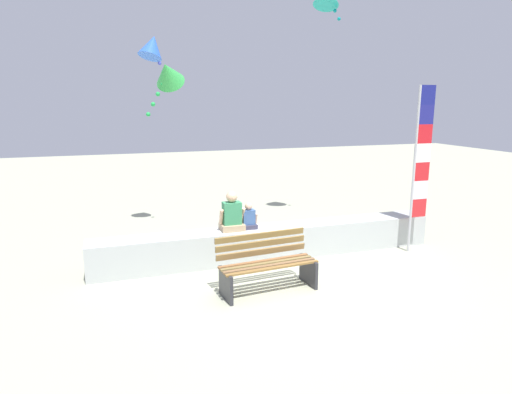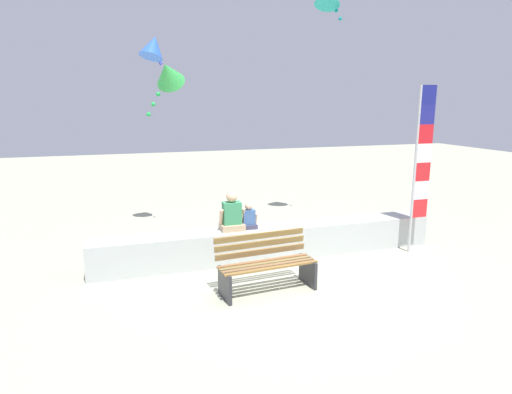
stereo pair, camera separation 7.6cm
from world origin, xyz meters
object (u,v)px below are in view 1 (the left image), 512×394
object	(u,v)px
park_bench	(267,265)
kite_blue	(152,47)
person_adult	(232,215)
person_child	(249,218)
kite_green	(168,74)
flag_banner	(420,160)

from	to	relation	value
park_bench	kite_blue	bearing A→B (deg)	107.09
park_bench	person_adult	distance (m)	1.50
person_child	kite_blue	bearing A→B (deg)	117.89
kite_blue	kite_green	distance (m)	2.11
person_adult	kite_green	size ratio (longest dim) A/B	0.67
person_adult	kite_blue	xyz separation A→B (m)	(-1.05, 2.59, 3.22)
park_bench	kite_blue	xyz separation A→B (m)	(-1.23, 3.99, 3.70)
person_adult	flag_banner	bearing A→B (deg)	-8.88
kite_green	person_child	bearing A→B (deg)	-24.24
kite_blue	kite_green	bearing A→B (deg)	-88.52
person_child	flag_banner	world-z (taller)	flag_banner
flag_banner	kite_green	distance (m)	5.02
person_adult	flag_banner	size ratio (longest dim) A/B	0.23
park_bench	flag_banner	bearing A→B (deg)	13.65
park_bench	person_child	xyz separation A→B (m)	(0.14, 1.40, 0.39)
park_bench	person_adult	xyz separation A→B (m)	(-0.18, 1.40, 0.49)
flag_banner	kite_blue	world-z (taller)	kite_blue
park_bench	kite_blue	world-z (taller)	kite_blue
park_bench	person_child	distance (m)	1.47
park_bench	kite_green	distance (m)	3.81
person_adult	park_bench	bearing A→B (deg)	-82.66
person_adult	kite_green	world-z (taller)	kite_green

